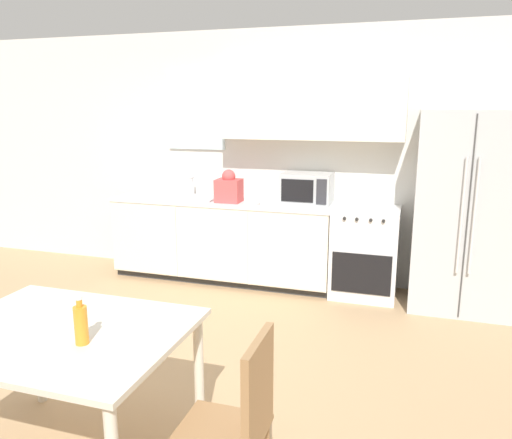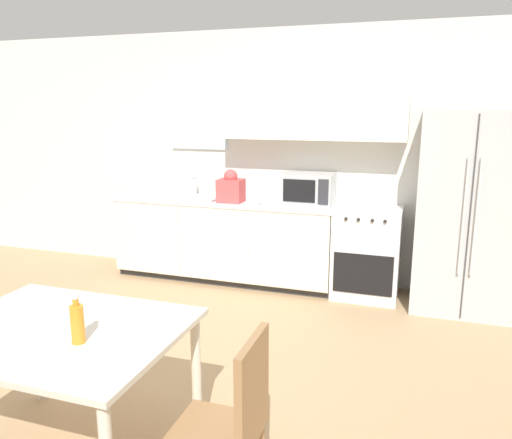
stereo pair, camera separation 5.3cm
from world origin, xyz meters
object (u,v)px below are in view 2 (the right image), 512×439
object	(u,v)px
drink_bottle	(77,323)
coffee_mug	(256,201)
dining_table	(60,345)
refrigerator	(466,213)
oven_range	(367,253)
microwave	(309,188)
dining_chair_side	(235,418)

from	to	relation	value
drink_bottle	coffee_mug	bearing A→B (deg)	91.45
dining_table	refrigerator	bearing A→B (deg)	54.12
refrigerator	oven_range	bearing A→B (deg)	176.82
oven_range	dining_table	world-z (taller)	oven_range
refrigerator	dining_table	size ratio (longest dim) A/B	1.49
refrigerator	coffee_mug	size ratio (longest dim) A/B	17.57
refrigerator	microwave	xyz separation A→B (m)	(-1.52, 0.14, 0.13)
microwave	refrigerator	bearing A→B (deg)	-5.10
dining_chair_side	oven_range	bearing A→B (deg)	-4.82
oven_range	microwave	size ratio (longest dim) A/B	1.75
refrigerator	dining_table	distance (m)	3.67
microwave	dining_table	bearing A→B (deg)	-101.35
dining_chair_side	coffee_mug	bearing A→B (deg)	16.39
coffee_mug	dining_chair_side	bearing A→B (deg)	-73.40
oven_range	dining_table	size ratio (longest dim) A/B	0.72
microwave	dining_chair_side	bearing A→B (deg)	-83.19
refrigerator	microwave	distance (m)	1.53
oven_range	refrigerator	bearing A→B (deg)	-3.18
drink_bottle	dining_table	bearing A→B (deg)	154.34
coffee_mug	dining_chair_side	xyz separation A→B (m)	(0.88, -2.95, -0.41)
oven_range	coffee_mug	world-z (taller)	coffee_mug
oven_range	dining_chair_side	world-z (taller)	dining_chair_side
dining_chair_side	drink_bottle	bearing A→B (deg)	89.90
dining_chair_side	microwave	bearing A→B (deg)	6.60
dining_chair_side	drink_bottle	distance (m)	0.87
microwave	dining_chair_side	distance (m)	3.26
coffee_mug	dining_table	size ratio (longest dim) A/B	0.08
dining_table	coffee_mug	bearing A→B (deg)	87.47
microwave	coffee_mug	distance (m)	0.57
coffee_mug	drink_bottle	xyz separation A→B (m)	(0.07, -2.95, -0.07)
refrigerator	drink_bottle	size ratio (longest dim) A/B	7.62
microwave	drink_bottle	size ratio (longest dim) A/B	2.11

